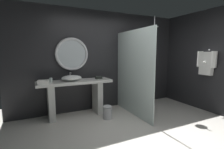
{
  "coord_description": "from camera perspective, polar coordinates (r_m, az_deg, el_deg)",
  "views": [
    {
      "loc": [
        -1.73,
        -2.27,
        1.51
      ],
      "look_at": [
        -0.18,
        0.95,
        1.04
      ],
      "focal_mm": 26.44,
      "sensor_mm": 36.0,
      "label": 1
    }
  ],
  "objects": [
    {
      "name": "rain_shower_head",
      "position": [
        4.81,
        14.47,
        15.92
      ],
      "size": [
        0.22,
        0.22,
        0.3
      ],
      "color": "silver"
    },
    {
      "name": "folded_hand_towel",
      "position": [
        3.73,
        -22.64,
        -2.47
      ],
      "size": [
        0.25,
        0.21,
        0.09
      ],
      "primitive_type": "cube",
      "rotation": [
        0.0,
        0.0,
        -0.19
      ],
      "color": "white",
      "rests_on": "vanity_counter"
    },
    {
      "name": "shower_glass_panel",
      "position": [
        4.01,
        7.37,
        0.46
      ],
      "size": [
        0.02,
        1.57,
        2.05
      ],
      "primitive_type": "cube",
      "color": "silver",
      "rests_on": "ground_plane"
    },
    {
      "name": "tissue_box",
      "position": [
        4.17,
        -4.64,
        -1.06
      ],
      "size": [
        0.16,
        0.12,
        0.06
      ],
      "primitive_type": "cube",
      "color": "#282D28",
      "rests_on": "vanity_counter"
    },
    {
      "name": "toilet",
      "position": [
        4.78,
        9.49,
        -7.66
      ],
      "size": [
        0.38,
        0.57,
        0.58
      ],
      "color": "white",
      "rests_on": "ground_plane"
    },
    {
      "name": "vanity_counter",
      "position": [
        4.05,
        -12.54,
        -6.28
      ],
      "size": [
        1.72,
        0.53,
        0.86
      ],
      "color": "silver",
      "rests_on": "ground_plane"
    },
    {
      "name": "waste_bin",
      "position": [
        3.89,
        -1.57,
        -12.78
      ],
      "size": [
        0.21,
        0.21,
        0.32
      ],
      "color": "silver",
      "rests_on": "ground_plane"
    },
    {
      "name": "vessel_sink",
      "position": [
        3.99,
        -13.79,
        -1.15
      ],
      "size": [
        0.47,
        0.39,
        0.19
      ],
      "color": "white",
      "rests_on": "vanity_counter"
    },
    {
      "name": "hanging_bathrobe",
      "position": [
        4.79,
        29.87,
        3.82
      ],
      "size": [
        0.2,
        0.5,
        0.65
      ],
      "color": "silver"
    },
    {
      "name": "ground_plane",
      "position": [
        3.23,
        10.99,
        -20.51
      ],
      "size": [
        5.76,
        5.76,
        0.0
      ],
      "primitive_type": "plane",
      "color": "silver"
    },
    {
      "name": "back_wall_panel",
      "position": [
        4.52,
        -3.11,
        4.83
      ],
      "size": [
        4.8,
        0.1,
        2.6
      ],
      "primitive_type": "cube",
      "color": "#232326",
      "rests_on": "ground_plane"
    },
    {
      "name": "tumbler_cup",
      "position": [
        3.9,
        -20.39,
        -1.83
      ],
      "size": [
        0.07,
        0.07,
        0.1
      ],
      "primitive_type": "cylinder",
      "color": "silver",
      "rests_on": "vanity_counter"
    },
    {
      "name": "side_wall_right",
      "position": [
        5.09,
        27.79,
        4.28
      ],
      "size": [
        0.1,
        2.47,
        2.6
      ],
      "primitive_type": "cube",
      "color": "#232326",
      "rests_on": "ground_plane"
    },
    {
      "name": "round_wall_mirror",
      "position": [
        4.18,
        -13.67,
        6.88
      ],
      "size": [
        0.8,
        0.06,
        0.8
      ],
      "color": "silver"
    }
  ]
}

